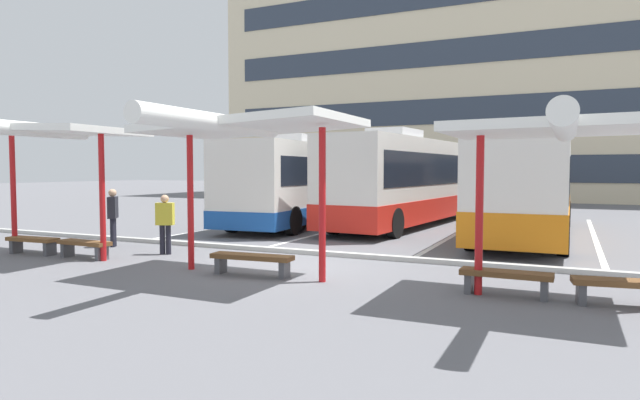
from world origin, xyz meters
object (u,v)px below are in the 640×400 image
coach_bus_2 (528,190)px  bench_3 (506,278)px  coach_bus_1 (408,182)px  bench_2 (252,260)px  bench_4 (622,287)px  coach_bus_0 (309,183)px  waiting_shelter_1 (245,129)px  bench_0 (33,242)px  bench_1 (84,245)px  waiting_passenger_1 (165,220)px  waiting_passenger_0 (113,213)px  waiting_shelter_2 (565,131)px  waiting_shelter_0 (45,133)px

coach_bus_2 → bench_3: size_ratio=7.21×
coach_bus_1 → bench_2: 11.63m
coach_bus_1 → bench_4: bearing=-59.1°
coach_bus_0 → coach_bus_2: (8.75, -1.18, -0.12)m
coach_bus_0 → coach_bus_1: 4.17m
waiting_shelter_1 → bench_4: waiting_shelter_1 is taller
coach_bus_0 → bench_4: 15.21m
bench_0 → waiting_shelter_1: (6.84, -0.26, 2.75)m
bench_1 → waiting_shelter_1: waiting_shelter_1 is taller
coach_bus_0 → bench_1: bearing=-95.8°
coach_bus_0 → waiting_passenger_1: bearing=-88.0°
coach_bus_0 → waiting_passenger_1: 9.42m
bench_3 → waiting_passenger_0: 11.21m
coach_bus_2 → bench_2: 10.89m
coach_bus_2 → waiting_passenger_0: coach_bus_2 is taller
waiting_shelter_2 → bench_4: (0.90, 0.34, -2.53)m
bench_4 → waiting_shelter_1: bearing=-175.6°
waiting_passenger_1 → coach_bus_0: bearing=92.0°
coach_bus_2 → bench_4: size_ratio=7.36×
coach_bus_2 → waiting_shelter_2: size_ratio=2.47×
waiting_passenger_1 → bench_2: bearing=-22.4°
bench_1 → bench_3: same height
bench_3 → waiting_shelter_2: bearing=-20.4°
waiting_shelter_0 → bench_3: 11.40m
bench_1 → waiting_shelter_1: (5.04, -0.34, 2.75)m
waiting_shelter_2 → bench_0: bearing=179.7°
coach_bus_0 → bench_1: 10.91m
waiting_passenger_1 → waiting_shelter_1: bearing=-25.5°
bench_0 → bench_3: (11.93, 0.26, 0.00)m
bench_1 → waiting_shelter_1: bearing=-3.9°
bench_1 → bench_4: (11.93, 0.18, -0.00)m
coach_bus_0 → waiting_shelter_1: size_ratio=2.47×
coach_bus_0 → bench_2: 11.65m
waiting_shelter_0 → coach_bus_1: bearing=62.6°
bench_0 → waiting_passenger_1: 3.58m
waiting_shelter_2 → bench_4: size_ratio=2.98×
bench_2 → waiting_passenger_1: (-3.62, 1.50, 0.56)m
waiting_shelter_0 → bench_2: waiting_shelter_0 is taller
bench_3 → waiting_passenger_1: waiting_passenger_1 is taller
waiting_shelter_1 → waiting_shelter_2: bearing=1.8°
bench_2 → waiting_passenger_0: waiting_passenger_0 is taller
coach_bus_0 → bench_1: size_ratio=7.74×
coach_bus_1 → bench_1: coach_bus_1 is taller
coach_bus_1 → bench_2: coach_bus_1 is taller
coach_bus_0 → waiting_passenger_0: (-2.03, -8.89, -0.72)m
waiting_shelter_2 → bench_3: size_ratio=2.92×
waiting_shelter_2 → waiting_passenger_0: (-11.97, 2.03, -1.89)m
bench_4 → waiting_passenger_0: 12.99m
coach_bus_2 → bench_4: bearing=-77.4°
coach_bus_0 → waiting_shelter_1: (3.95, -11.11, 1.38)m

